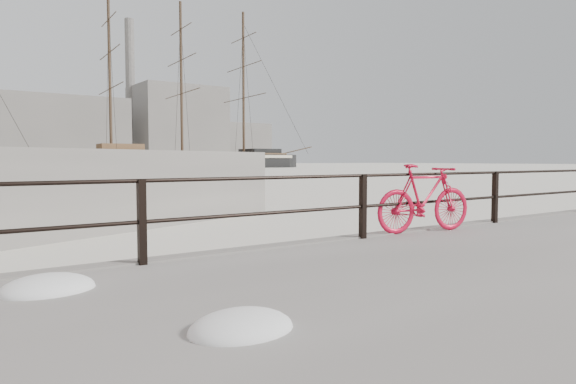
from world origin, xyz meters
TOP-DOWN VIEW (x-y plane):
  - ground at (0.00, 0.00)m, footprint 400.00×400.00m
  - guardrail at (0.00, -0.15)m, footprint 28.00×0.10m
  - bicycle at (-2.18, -0.25)m, footprint 1.93×0.60m
  - barque_black at (31.90, 88.53)m, footprint 60.38×23.19m
  - industrial_west at (20.00, 140.00)m, footprint 32.00×18.00m
  - industrial_mid at (55.00, 145.00)m, footprint 26.00×20.00m
  - industrial_east at (78.00, 150.00)m, footprint 20.00×16.00m
  - smokestack at (42.00, 150.00)m, footprint 2.80×2.80m

SIDE VIEW (x-z plane):
  - ground at x=0.00m, z-range 0.00..0.00m
  - barque_black at x=31.90m, z-range -16.79..16.79m
  - guardrail at x=0.00m, z-range 0.35..1.35m
  - bicycle at x=-2.18m, z-range 0.35..1.50m
  - industrial_east at x=78.00m, z-range 0.00..14.00m
  - industrial_west at x=20.00m, z-range 0.00..18.00m
  - industrial_mid at x=55.00m, z-range 0.00..24.00m
  - smokestack at x=42.00m, z-range 0.00..44.00m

